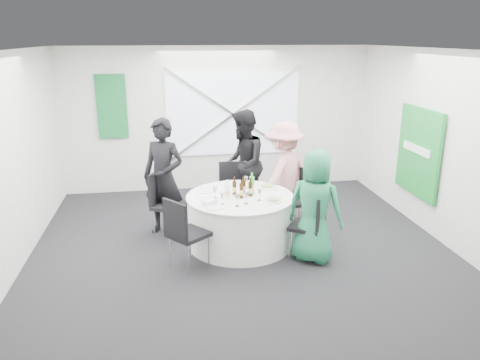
{
  "coord_description": "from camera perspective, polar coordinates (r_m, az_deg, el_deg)",
  "views": [
    {
      "loc": [
        -1.0,
        -6.1,
        2.97
      ],
      "look_at": [
        0.0,
        0.2,
        1.0
      ],
      "focal_mm": 35.0,
      "sensor_mm": 36.0,
      "label": 1
    }
  ],
  "objects": [
    {
      "name": "floor",
      "position": [
        6.85,
        0.27,
        -8.5
      ],
      "size": [
        6.0,
        6.0,
        0.0
      ],
      "primitive_type": "plane",
      "color": "black",
      "rests_on": "ground"
    },
    {
      "name": "ceiling",
      "position": [
        6.18,
        0.3,
        15.6
      ],
      "size": [
        6.0,
        6.0,
        0.0
      ],
      "primitive_type": "plane",
      "rotation": [
        3.14,
        0.0,
        0.0
      ],
      "color": "white",
      "rests_on": "wall_back"
    },
    {
      "name": "wall_back",
      "position": [
        9.28,
        -2.74,
        7.42
      ],
      "size": [
        6.0,
        0.0,
        6.0
      ],
      "primitive_type": "plane",
      "rotation": [
        1.57,
        0.0,
        0.0
      ],
      "color": "silver",
      "rests_on": "floor"
    },
    {
      "name": "wall_front",
      "position": [
        3.61,
        8.11,
        -8.76
      ],
      "size": [
        6.0,
        0.0,
        6.0
      ],
      "primitive_type": "plane",
      "rotation": [
        -1.57,
        0.0,
        0.0
      ],
      "color": "silver",
      "rests_on": "floor"
    },
    {
      "name": "wall_left",
      "position": [
        6.6,
        -26.36,
        1.6
      ],
      "size": [
        0.0,
        6.0,
        6.0
      ],
      "primitive_type": "plane",
      "rotation": [
        1.57,
        0.0,
        1.57
      ],
      "color": "silver",
      "rests_on": "floor"
    },
    {
      "name": "wall_right",
      "position": [
        7.46,
        23.71,
        3.56
      ],
      "size": [
        0.0,
        6.0,
        6.0
      ],
      "primitive_type": "plane",
      "rotation": [
        1.57,
        0.0,
        -1.57
      ],
      "color": "silver",
      "rests_on": "floor"
    },
    {
      "name": "window_panel",
      "position": [
        9.27,
        -0.86,
        8.04
      ],
      "size": [
        2.6,
        0.03,
        1.6
      ],
      "primitive_type": "cube",
      "color": "silver",
      "rests_on": "wall_back"
    },
    {
      "name": "window_brace_a",
      "position": [
        9.23,
        -0.83,
        8.0
      ],
      "size": [
        2.63,
        0.05,
        1.84
      ],
      "primitive_type": "cube",
      "rotation": [
        0.0,
        0.97,
        0.0
      ],
      "color": "silver",
      "rests_on": "window_panel"
    },
    {
      "name": "window_brace_b",
      "position": [
        9.23,
        -0.83,
        8.0
      ],
      "size": [
        2.63,
        0.05,
        1.84
      ],
      "primitive_type": "cube",
      "rotation": [
        0.0,
        -0.97,
        0.0
      ],
      "color": "silver",
      "rests_on": "window_panel"
    },
    {
      "name": "green_banner",
      "position": [
        9.19,
        -15.37,
        8.62
      ],
      "size": [
        0.55,
        0.04,
        1.2
      ],
      "primitive_type": "cube",
      "color": "#125E2B",
      "rests_on": "wall_back"
    },
    {
      "name": "green_sign",
      "position": [
        7.97,
        20.91,
        3.2
      ],
      "size": [
        0.05,
        1.2,
        1.4
      ],
      "primitive_type": "cube",
      "color": "#18882F",
      "rests_on": "wall_right"
    },
    {
      "name": "banquet_table",
      "position": [
        6.88,
        0.0,
        -4.93
      ],
      "size": [
        1.56,
        1.56,
        0.76
      ],
      "color": "white",
      "rests_on": "floor"
    },
    {
      "name": "chair_back",
      "position": [
        7.85,
        -0.99,
        -0.72
      ],
      "size": [
        0.45,
        0.46,
        0.95
      ],
      "rotation": [
        0.0,
        0.0,
        -0.03
      ],
      "color": "black",
      "rests_on": "floor"
    },
    {
      "name": "chair_back_left",
      "position": [
        7.23,
        -9.29,
        -2.28
      ],
      "size": [
        0.61,
        0.61,
        1.01
      ],
      "rotation": [
        0.0,
        0.0,
        1.12
      ],
      "color": "black",
      "rests_on": "floor"
    },
    {
      "name": "chair_back_right",
      "position": [
        7.56,
        7.65,
        -1.71
      ],
      "size": [
        0.57,
        0.56,
        0.93
      ],
      "rotation": [
        0.0,
        0.0,
        -1.11
      ],
      "color": "black",
      "rests_on": "floor"
    },
    {
      "name": "chair_front_right",
      "position": [
        6.48,
        8.84,
        -4.99
      ],
      "size": [
        0.59,
        0.59,
        0.94
      ],
      "rotation": [
        0.0,
        0.0,
        4.13
      ],
      "color": "black",
      "rests_on": "floor"
    },
    {
      "name": "chair_front_left",
      "position": [
        6.09,
        -6.96,
        -5.97
      ],
      "size": [
        0.64,
        0.64,
        1.0
      ],
      "rotation": [
        0.0,
        0.0,
        2.25
      ],
      "color": "black",
      "rests_on": "floor"
    },
    {
      "name": "person_man_back_left",
      "position": [
        7.2,
        -9.3,
        0.3
      ],
      "size": [
        0.79,
        0.7,
        1.81
      ],
      "primitive_type": "imported",
      "rotation": [
        0.0,
        0.0,
        -0.51
      ],
      "color": "black",
      "rests_on": "floor"
    },
    {
      "name": "person_man_back",
      "position": [
        7.87,
        0.36,
        1.99
      ],
      "size": [
        0.65,
        0.96,
        1.82
      ],
      "primitive_type": "imported",
      "rotation": [
        0.0,
        0.0,
        -1.77
      ],
      "color": "black",
      "rests_on": "floor"
    },
    {
      "name": "person_woman_pink",
      "position": [
        7.56,
        5.38,
        0.76
      ],
      "size": [
        1.16,
        1.1,
        1.69
      ],
      "primitive_type": "imported",
      "rotation": [
        0.0,
        0.0,
        -2.43
      ],
      "color": "pink",
      "rests_on": "floor"
    },
    {
      "name": "person_woman_green",
      "position": [
        6.35,
        9.12,
        -3.25
      ],
      "size": [
        0.91,
        0.84,
        1.55
      ],
      "primitive_type": "imported",
      "rotation": [
        0.0,
        0.0,
        2.52
      ],
      "color": "#217C50",
      "rests_on": "floor"
    },
    {
      "name": "plate_back",
      "position": [
        7.23,
        -0.14,
        -0.55
      ],
      "size": [
        0.25,
        0.25,
        0.01
      ],
      "color": "white",
      "rests_on": "banquet_table"
    },
    {
      "name": "plate_back_left",
      "position": [
        6.98,
        -4.24,
        -1.28
      ],
      "size": [
        0.28,
        0.28,
        0.01
      ],
      "color": "white",
      "rests_on": "banquet_table"
    },
    {
      "name": "plate_back_right",
      "position": [
        7.13,
        3.26,
        -0.78
      ],
      "size": [
        0.27,
        0.27,
        0.04
      ],
      "color": "white",
      "rests_on": "banquet_table"
    },
    {
      "name": "plate_front_right",
      "position": [
        6.55,
        4.03,
        -2.45
      ],
      "size": [
        0.27,
        0.27,
        0.04
      ],
      "color": "white",
      "rests_on": "banquet_table"
    },
    {
      "name": "plate_front_left",
      "position": [
        6.29,
        -3.13,
        -3.34
      ],
      "size": [
        0.25,
        0.25,
        0.01
      ],
      "color": "white",
      "rests_on": "banquet_table"
    },
    {
      "name": "napkin",
      "position": [
        6.41,
        -3.72,
        -2.65
      ],
      "size": [
        0.22,
        0.2,
        0.05
      ],
      "primitive_type": "cube",
      "rotation": [
        0.0,
        0.0,
        0.52
      ],
      "color": "white",
      "rests_on": "plate_front_left"
    },
    {
      "name": "beer_bottle_a",
      "position": [
        6.76,
        -0.69,
        -0.99
      ],
      "size": [
        0.06,
        0.06,
        0.27
      ],
      "color": "#371F0A",
      "rests_on": "banquet_table"
    },
    {
      "name": "beer_bottle_b",
      "position": [
        6.82,
        0.43,
        -0.83
      ],
      "size": [
        0.06,
        0.06,
        0.26
      ],
      "color": "#371F0A",
      "rests_on": "banquet_table"
    },
    {
      "name": "beer_bottle_c",
      "position": [
        6.71,
        1.27,
        -1.12
      ],
      "size": [
        0.06,
        0.06,
        0.27
      ],
      "color": "#371F0A",
      "rests_on": "banquet_table"
    },
    {
      "name": "beer_bottle_d",
      "position": [
        6.62,
        0.18,
        -1.35
      ],
      "size": [
        0.06,
        0.06,
        0.27
      ],
      "color": "#371F0A",
      "rests_on": "banquet_table"
    },
    {
      "name": "green_water_bottle",
      "position": [
        6.78,
        1.45,
        -0.71
      ],
      "size": [
        0.08,
        0.08,
        0.33
      ],
      "color": "green",
      "rests_on": "banquet_table"
    },
    {
      "name": "clear_water_bottle",
      "position": [
        6.61,
        -1.54,
        -1.41
      ],
      "size": [
        0.08,
        0.08,
        0.27
      ],
      "color": "white",
      "rests_on": "banquet_table"
    },
    {
      "name": "wine_glass_a",
      "position": [
        6.39,
        0.78,
        -1.86
      ],
      "size": [
        0.07,
        0.07,
        0.17
      ],
      "color": "white",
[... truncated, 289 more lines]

